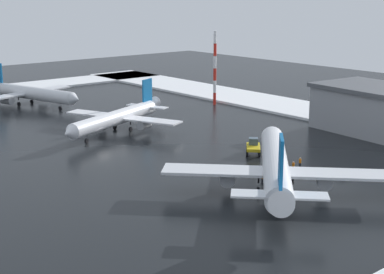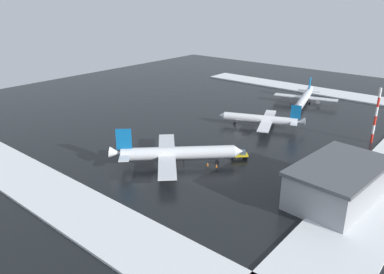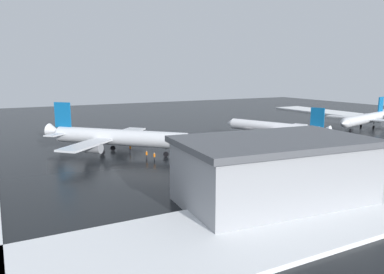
{
  "view_description": "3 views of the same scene",
  "coord_description": "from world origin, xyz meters",
  "px_view_note": "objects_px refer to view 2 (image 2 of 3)",
  "views": [
    {
      "loc": [
        -87.35,
        52.87,
        25.95
      ],
      "look_at": [
        -21.47,
        -2.56,
        4.68
      ],
      "focal_mm": 55.0,
      "sensor_mm": 36.0,
      "label": 1
    },
    {
      "loc": [
        -104.2,
        -66.11,
        42.88
      ],
      "look_at": [
        -22.76,
        2.05,
        2.45
      ],
      "focal_mm": 35.0,
      "sensor_mm": 36.0,
      "label": 2
    },
    {
      "loc": [
        -59.77,
        -81.07,
        17.29
      ],
      "look_at": [
        -20.8,
        -8.01,
        2.85
      ],
      "focal_mm": 35.0,
      "sensor_mm": 36.0,
      "label": 3
    }
  ],
  "objects_px": {
    "airplane_parked_starboard": "(175,153)",
    "airplane_distant_tail": "(262,119)",
    "cargo_hangar": "(338,183)",
    "ground_crew_near_tug": "(184,159)",
    "antenna_mast": "(376,116)",
    "pushback_tug": "(240,154)",
    "ground_crew_beside_wing": "(216,167)",
    "airplane_far_rear": "(305,98)",
    "ground_crew_mid_apron": "(208,166)"
  },
  "relations": [
    {
      "from": "pushback_tug",
      "to": "ground_crew_near_tug",
      "type": "height_order",
      "value": "pushback_tug"
    },
    {
      "from": "ground_crew_mid_apron",
      "to": "cargo_hangar",
      "type": "xyz_separation_m",
      "value": [
        5.54,
        -31.81,
        3.47
      ]
    },
    {
      "from": "ground_crew_beside_wing",
      "to": "pushback_tug",
      "type": "bearing_deg",
      "value": -161.19
    },
    {
      "from": "pushback_tug",
      "to": "antenna_mast",
      "type": "distance_m",
      "value": 44.5
    },
    {
      "from": "pushback_tug",
      "to": "cargo_hangar",
      "type": "distance_m",
      "value": 29.53
    },
    {
      "from": "airplane_parked_starboard",
      "to": "airplane_far_rear",
      "type": "bearing_deg",
      "value": 44.84
    },
    {
      "from": "ground_crew_near_tug",
      "to": "ground_crew_mid_apron",
      "type": "bearing_deg",
      "value": -155.76
    },
    {
      "from": "airplane_parked_starboard",
      "to": "pushback_tug",
      "type": "distance_m",
      "value": 18.66
    },
    {
      "from": "pushback_tug",
      "to": "airplane_parked_starboard",
      "type": "bearing_deg",
      "value": -172.05
    },
    {
      "from": "airplane_far_rear",
      "to": "airplane_distant_tail",
      "type": "height_order",
      "value": "airplane_far_rear"
    },
    {
      "from": "airplane_parked_starboard",
      "to": "ground_crew_near_tug",
      "type": "height_order",
      "value": "airplane_parked_starboard"
    },
    {
      "from": "airplane_distant_tail",
      "to": "ground_crew_mid_apron",
      "type": "relative_size",
      "value": 16.58
    },
    {
      "from": "airplane_parked_starboard",
      "to": "ground_crew_near_tug",
      "type": "relative_size",
      "value": 16.6
    },
    {
      "from": "airplane_distant_tail",
      "to": "ground_crew_near_tug",
      "type": "distance_m",
      "value": 39.18
    },
    {
      "from": "airplane_far_rear",
      "to": "airplane_distant_tail",
      "type": "relative_size",
      "value": 1.09
    },
    {
      "from": "airplane_parked_starboard",
      "to": "ground_crew_beside_wing",
      "type": "bearing_deg",
      "value": -21.3
    },
    {
      "from": "airplane_far_rear",
      "to": "ground_crew_mid_apron",
      "type": "bearing_deg",
      "value": -10.25
    },
    {
      "from": "ground_crew_beside_wing",
      "to": "ground_crew_mid_apron",
      "type": "height_order",
      "value": "same"
    },
    {
      "from": "airplane_distant_tail",
      "to": "cargo_hangar",
      "type": "distance_m",
      "value": 49.96
    },
    {
      "from": "airplane_distant_tail",
      "to": "pushback_tug",
      "type": "bearing_deg",
      "value": 85.87
    },
    {
      "from": "airplane_distant_tail",
      "to": "pushback_tug",
      "type": "distance_m",
      "value": 28.62
    },
    {
      "from": "antenna_mast",
      "to": "cargo_hangar",
      "type": "distance_m",
      "value": 42.43
    },
    {
      "from": "airplane_distant_tail",
      "to": "ground_crew_mid_apron",
      "type": "height_order",
      "value": "airplane_distant_tail"
    },
    {
      "from": "airplane_distant_tail",
      "to": "cargo_hangar",
      "type": "relative_size",
      "value": 1.08
    },
    {
      "from": "ground_crew_mid_apron",
      "to": "antenna_mast",
      "type": "relative_size",
      "value": 0.1
    },
    {
      "from": "ground_crew_mid_apron",
      "to": "cargo_hangar",
      "type": "distance_m",
      "value": 32.48
    },
    {
      "from": "airplane_distant_tail",
      "to": "cargo_hangar",
      "type": "height_order",
      "value": "airplane_distant_tail"
    },
    {
      "from": "ground_crew_near_tug",
      "to": "cargo_hangar",
      "type": "distance_m",
      "value": 40.02
    },
    {
      "from": "airplane_far_rear",
      "to": "antenna_mast",
      "type": "height_order",
      "value": "antenna_mast"
    },
    {
      "from": "airplane_parked_starboard",
      "to": "airplane_distant_tail",
      "type": "height_order",
      "value": "airplane_parked_starboard"
    },
    {
      "from": "airplane_distant_tail",
      "to": "antenna_mast",
      "type": "distance_m",
      "value": 35.1
    },
    {
      "from": "airplane_far_rear",
      "to": "pushback_tug",
      "type": "relative_size",
      "value": 6.4
    },
    {
      "from": "airplane_distant_tail",
      "to": "antenna_mast",
      "type": "height_order",
      "value": "antenna_mast"
    },
    {
      "from": "ground_crew_beside_wing",
      "to": "antenna_mast",
      "type": "relative_size",
      "value": 0.1
    },
    {
      "from": "airplane_distant_tail",
      "to": "antenna_mast",
      "type": "xyz_separation_m",
      "value": [
        9.3,
        -33.36,
        5.72
      ]
    },
    {
      "from": "airplane_parked_starboard",
      "to": "ground_crew_near_tug",
      "type": "bearing_deg",
      "value": 33.62
    },
    {
      "from": "cargo_hangar",
      "to": "ground_crew_near_tug",
      "type": "bearing_deg",
      "value": 104.36
    },
    {
      "from": "airplane_far_rear",
      "to": "antenna_mast",
      "type": "distance_m",
      "value": 43.66
    },
    {
      "from": "airplane_parked_starboard",
      "to": "cargo_hangar",
      "type": "height_order",
      "value": "airplane_parked_starboard"
    },
    {
      "from": "airplane_far_rear",
      "to": "antenna_mast",
      "type": "bearing_deg",
      "value": 36.5
    },
    {
      "from": "cargo_hangar",
      "to": "airplane_distant_tail",
      "type": "bearing_deg",
      "value": 54.22
    },
    {
      "from": "pushback_tug",
      "to": "ground_crew_beside_wing",
      "type": "xyz_separation_m",
      "value": [
        -10.39,
        0.61,
        -0.31
      ]
    },
    {
      "from": "pushback_tug",
      "to": "ground_crew_beside_wing",
      "type": "bearing_deg",
      "value": -138.44
    },
    {
      "from": "airplane_parked_starboard",
      "to": "pushback_tug",
      "type": "relative_size",
      "value": 5.9
    },
    {
      "from": "pushback_tug",
      "to": "ground_crew_beside_wing",
      "type": "distance_m",
      "value": 10.41
    },
    {
      "from": "ground_crew_mid_apron",
      "to": "airplane_far_rear",
      "type": "bearing_deg",
      "value": -37.63
    },
    {
      "from": "pushback_tug",
      "to": "ground_crew_near_tug",
      "type": "distance_m",
      "value": 15.92
    },
    {
      "from": "ground_crew_mid_apron",
      "to": "pushback_tug",
      "type": "bearing_deg",
      "value": -57.76
    },
    {
      "from": "ground_crew_near_tug",
      "to": "cargo_hangar",
      "type": "xyz_separation_m",
      "value": [
        6.41,
        -39.35,
        3.47
      ]
    },
    {
      "from": "ground_crew_mid_apron",
      "to": "antenna_mast",
      "type": "height_order",
      "value": "antenna_mast"
    }
  ]
}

